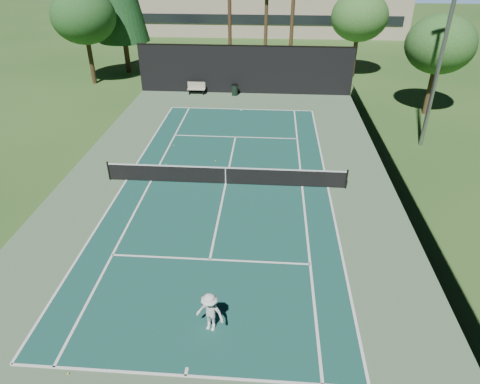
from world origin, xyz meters
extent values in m
plane|color=#2F5720|center=(0.00, 0.00, 0.00)|extent=(160.00, 160.00, 0.00)
cube|color=#54724F|center=(0.00, 0.00, 0.01)|extent=(18.00, 32.00, 0.01)
cube|color=#174B41|center=(0.00, 0.00, 0.01)|extent=(10.97, 23.77, 0.01)
cube|color=white|center=(0.00, -11.88, 0.02)|extent=(10.97, 0.10, 0.01)
cube|color=white|center=(0.00, 11.88, 0.02)|extent=(10.97, 0.10, 0.01)
cube|color=white|center=(0.00, -6.40, 0.02)|extent=(8.23, 0.10, 0.01)
cube|color=white|center=(0.00, 6.40, 0.02)|extent=(8.23, 0.10, 0.01)
cube|color=white|center=(-5.49, 0.00, 0.02)|extent=(0.10, 23.77, 0.01)
cube|color=white|center=(5.49, 0.00, 0.02)|extent=(0.10, 23.77, 0.01)
cube|color=white|center=(-4.12, 0.00, 0.02)|extent=(0.10, 23.77, 0.01)
cube|color=white|center=(4.12, 0.00, 0.02)|extent=(0.10, 23.77, 0.01)
cube|color=white|center=(0.00, 0.00, 0.02)|extent=(0.10, 12.80, 0.01)
cube|color=white|center=(0.00, -11.73, 0.02)|extent=(0.10, 0.30, 0.01)
cube|color=white|center=(0.00, 11.73, 0.02)|extent=(0.10, 0.30, 0.01)
cylinder|color=black|center=(-6.40, 0.00, 0.55)|extent=(0.10, 0.10, 1.10)
cylinder|color=black|center=(6.40, 0.00, 0.55)|extent=(0.10, 0.10, 1.10)
cube|color=black|center=(0.00, 0.00, 0.50)|extent=(12.80, 0.02, 0.92)
cube|color=white|center=(0.00, 0.00, 0.98)|extent=(12.80, 0.04, 0.07)
cube|color=white|center=(0.00, 0.00, 0.50)|extent=(0.05, 0.03, 0.92)
cube|color=black|center=(0.00, 16.00, 2.00)|extent=(18.00, 0.04, 4.00)
cube|color=black|center=(9.00, 0.00, 2.00)|extent=(0.04, 32.00, 4.00)
cube|color=black|center=(-9.00, 0.00, 2.00)|extent=(0.04, 32.00, 4.00)
cube|color=black|center=(0.00, 16.00, 4.00)|extent=(18.00, 0.06, 0.06)
imported|color=white|center=(0.52, -10.00, 0.77)|extent=(1.11, 0.83, 1.53)
sphere|color=#C9E534|center=(-3.56, -12.08, 0.03)|extent=(0.07, 0.07, 0.07)
sphere|color=#D0E534|center=(-3.74, 2.05, 0.03)|extent=(0.06, 0.06, 0.06)
sphere|color=#CADF32|center=(-0.89, 2.68, 0.04)|extent=(0.07, 0.07, 0.07)
sphere|color=#CDDB31|center=(-3.85, 4.73, 0.03)|extent=(0.06, 0.06, 0.06)
cube|color=beige|center=(-4.10, 15.36, 0.45)|extent=(1.50, 0.45, 0.05)
cube|color=#B8B399|center=(-4.10, 15.56, 0.75)|extent=(1.50, 0.06, 0.55)
cube|color=black|center=(-4.70, 15.36, 0.21)|extent=(0.06, 0.40, 0.42)
cube|color=black|center=(-3.50, 15.36, 0.21)|extent=(0.06, 0.40, 0.42)
cylinder|color=black|center=(-0.80, 15.37, 0.45)|extent=(0.52, 0.52, 0.90)
cylinder|color=black|center=(-0.80, 15.37, 0.92)|extent=(0.56, 0.56, 0.05)
cylinder|color=#402B1B|center=(-12.00, 22.00, 1.80)|extent=(0.50, 0.50, 3.60)
cylinder|color=#4A3020|center=(-2.00, 24.00, 4.28)|extent=(0.36, 0.36, 8.55)
cylinder|color=#4B3820|center=(1.50, 26.00, 3.83)|extent=(0.36, 0.36, 7.65)
cylinder|color=#4B3620|center=(4.00, 23.00, 4.50)|extent=(0.36, 0.36, 9.00)
cylinder|color=#48331E|center=(10.00, 22.00, 1.76)|extent=(0.40, 0.40, 3.52)
ellipsoid|color=#326527|center=(10.00, 22.00, 5.44)|extent=(5.12, 5.12, 4.35)
cylinder|color=#4E3821|center=(14.00, 12.00, 1.65)|extent=(0.40, 0.40, 3.30)
ellipsoid|color=#2D5E24|center=(14.00, 12.00, 5.10)|extent=(4.80, 4.80, 4.08)
cylinder|color=#42301C|center=(-14.00, 18.00, 1.87)|extent=(0.40, 0.40, 3.74)
ellipsoid|color=#21511F|center=(-14.00, 18.00, 5.78)|extent=(5.44, 5.44, 4.62)
cube|color=#B6A38D|center=(0.00, 46.00, 4.00)|extent=(40.00, 12.00, 8.00)
cube|color=black|center=(0.00, 39.95, 2.40)|extent=(38.00, 0.15, 1.20)
cylinder|color=gray|center=(12.00, 6.00, 6.00)|extent=(0.24, 0.24, 12.00)
camera|label=1|loc=(2.26, -20.04, 11.37)|focal=32.00mm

